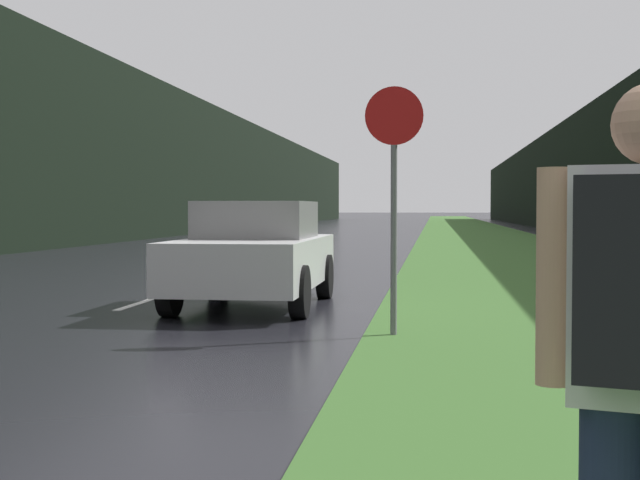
{
  "coord_description": "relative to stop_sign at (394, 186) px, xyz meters",
  "views": [
    {
      "loc": [
        4.29,
        1.08,
        1.39
      ],
      "look_at": [
        2.43,
        15.48,
        0.87
      ],
      "focal_mm": 50.0,
      "sensor_mm": 36.0,
      "label": 1
    }
  ],
  "objects": [
    {
      "name": "lane_stripe_d",
      "position": [
        -3.85,
        10.45,
        -1.62
      ],
      "size": [
        0.12,
        3.0,
        0.01
      ],
      "primitive_type": "cube",
      "color": "silver",
      "rests_on": "ground_plane"
    },
    {
      "name": "treeline_near_side",
      "position": [
        8.68,
        39.3,
        1.57
      ],
      "size": [
        2.0,
        140.0,
        6.39
      ],
      "primitive_type": "cube",
      "color": "black",
      "rests_on": "ground_plane"
    },
    {
      "name": "lane_stripe_e",
      "position": [
        -3.85,
        17.45,
        -1.62
      ],
      "size": [
        0.12,
        3.0,
        0.01
      ],
      "primitive_type": "cube",
      "color": "silver",
      "rests_on": "ground_plane"
    },
    {
      "name": "treeline_far_side",
      "position": [
        -13.38,
        39.3,
        2.09
      ],
      "size": [
        2.0,
        140.0,
        7.44
      ],
      "primitive_type": "cube",
      "color": "black",
      "rests_on": "ground_plane"
    },
    {
      "name": "grass_verge",
      "position": [
        2.68,
        29.3,
        -1.62
      ],
      "size": [
        6.0,
        240.0,
        0.02
      ],
      "primitive_type": "cube",
      "color": "#386028",
      "rests_on": "ground_plane"
    },
    {
      "name": "stop_sign",
      "position": [
        0.0,
        0.0,
        0.0
      ],
      "size": [
        0.63,
        0.07,
        2.7
      ],
      "color": "slate",
      "rests_on": "ground_plane"
    },
    {
      "name": "lane_stripe_c",
      "position": [
        -3.85,
        3.45,
        -1.62
      ],
      "size": [
        0.12,
        3.0,
        0.01
      ],
      "primitive_type": "cube",
      "color": "silver",
      "rests_on": "ground_plane"
    },
    {
      "name": "car_passing_near",
      "position": [
        -2.09,
        2.73,
        -0.88
      ],
      "size": [
        1.89,
        4.14,
        1.49
      ],
      "rotation": [
        0.0,
        0.0,
        3.14
      ],
      "color": "#BCBCBC",
      "rests_on": "ground_plane"
    }
  ]
}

